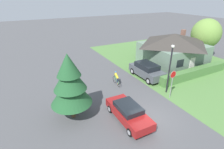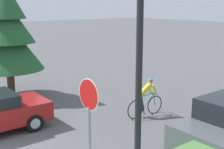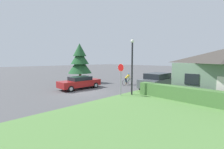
# 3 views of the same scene
# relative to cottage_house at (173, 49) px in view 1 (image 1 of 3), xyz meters

# --- Properties ---
(ground_plane) EXTENTS (140.00, 140.00, 0.00)m
(ground_plane) POSITION_rel_cottage_house_xyz_m (-10.67, -8.35, -2.26)
(ground_plane) COLOR #515154
(grass_verge_right) EXTENTS (16.00, 36.00, 0.01)m
(grass_verge_right) POSITION_rel_cottage_house_xyz_m (0.66, -4.35, -2.25)
(grass_verge_right) COLOR #568442
(grass_verge_right) RESTS_ON ground
(cottage_house) EXTENTS (8.47, 7.60, 4.58)m
(cottage_house) POSITION_rel_cottage_house_xyz_m (0.00, 0.00, 0.00)
(cottage_house) COLOR slate
(cottage_house) RESTS_ON ground
(hedge_row) EXTENTS (10.50, 0.90, 1.09)m
(hedge_row) POSITION_rel_cottage_house_xyz_m (-0.88, -4.66, -1.71)
(hedge_row) COLOR #4C7A3D
(hedge_row) RESTS_ON ground
(sedan_left_lane) EXTENTS (1.90, 4.60, 1.37)m
(sedan_left_lane) POSITION_rel_cottage_house_xyz_m (-12.34, -7.69, -1.55)
(sedan_left_lane) COLOR maroon
(sedan_left_lane) RESTS_ON ground
(cyclist) EXTENTS (0.44, 1.80, 1.53)m
(cyclist) POSITION_rel_cottage_house_xyz_m (-10.23, -2.01, -1.53)
(cyclist) COLOR black
(cyclist) RESTS_ON ground
(parked_suv_right) EXTENTS (2.12, 4.67, 1.79)m
(parked_suv_right) POSITION_rel_cottage_house_xyz_m (-6.07, -2.00, -1.34)
(parked_suv_right) COLOR #4C5156
(parked_suv_right) RESTS_ON ground
(stop_sign) EXTENTS (0.70, 0.07, 2.86)m
(stop_sign) POSITION_rel_cottage_house_xyz_m (-7.00, -6.84, -0.25)
(stop_sign) COLOR gray
(stop_sign) RESTS_ON ground
(street_lamp) EXTENTS (0.31, 0.31, 5.09)m
(street_lamp) POSITION_rel_cottage_house_xyz_m (-6.51, -5.87, 0.76)
(street_lamp) COLOR black
(street_lamp) RESTS_ON ground
(conifer_tall_near) EXTENTS (3.23, 3.23, 5.46)m
(conifer_tall_near) POSITION_rel_cottage_house_xyz_m (-16.10, -5.22, 0.85)
(conifer_tall_near) COLOR #4C3823
(conifer_tall_near) RESTS_ON ground
(deciduous_tree_right) EXTENTS (4.34, 4.34, 5.96)m
(deciduous_tree_right) POSITION_rel_cottage_house_xyz_m (6.75, 0.12, 1.42)
(deciduous_tree_right) COLOR #4C3823
(deciduous_tree_right) RESTS_ON ground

